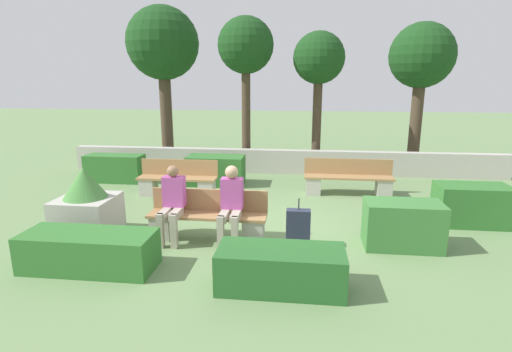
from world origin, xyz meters
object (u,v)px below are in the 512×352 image
(planter_corner_left, at_px, (87,206))
(tree_center_right, at_px, (319,61))
(person_seated_woman, at_px, (172,200))
(tree_center_left, at_px, (246,49))
(person_seated_man, at_px, (231,201))
(tree_rightmost, at_px, (422,59))
(bench_front, at_px, (208,220))
(bench_right_side, at_px, (178,182))
(suitcase, at_px, (298,229))
(tree_leftmost, at_px, (163,46))
(bench_left_side, at_px, (348,181))

(planter_corner_left, xyz_separation_m, tree_center_right, (4.30, 6.09, 2.77))
(person_seated_woman, relative_size, tree_center_left, 0.29)
(person_seated_man, bearing_deg, tree_center_right, 75.12)
(planter_corner_left, distance_m, tree_rightmost, 10.31)
(bench_front, height_order, bench_right_side, same)
(bench_right_side, relative_size, suitcase, 2.22)
(tree_leftmost, bearing_deg, bench_left_side, -29.58)
(tree_rightmost, bearing_deg, suitcase, -118.11)
(person_seated_man, xyz_separation_m, person_seated_woman, (-1.05, -0.00, -0.02))
(bench_right_side, distance_m, person_seated_woman, 2.91)
(tree_leftmost, height_order, tree_rightmost, tree_leftmost)
(bench_front, bearing_deg, person_seated_woman, -166.30)
(planter_corner_left, bearing_deg, bench_right_side, 73.05)
(tree_center_right, bearing_deg, tree_center_left, -176.50)
(tree_leftmost, bearing_deg, person_seated_man, -62.88)
(bench_left_side, xyz_separation_m, tree_center_left, (-2.94, 2.62, 3.37))
(bench_left_side, bearing_deg, tree_rightmost, 51.61)
(suitcase, xyz_separation_m, tree_center_right, (0.46, 6.18, 3.00))
(bench_front, relative_size, tree_rightmost, 0.47)
(bench_left_side, height_order, planter_corner_left, planter_corner_left)
(bench_right_side, bearing_deg, bench_front, -53.26)
(person_seated_man, xyz_separation_m, planter_corner_left, (-2.68, 0.03, -0.20))
(planter_corner_left, bearing_deg, tree_rightmost, 41.61)
(person_seated_man, height_order, suitcase, person_seated_man)
(tree_leftmost, bearing_deg, tree_center_left, -12.93)
(suitcase, distance_m, tree_center_left, 7.14)
(bench_right_side, relative_size, person_seated_woman, 1.44)
(suitcase, xyz_separation_m, tree_center_left, (-1.75, 6.04, 3.38))
(bench_left_side, distance_m, tree_rightmost, 5.06)
(person_seated_woman, xyz_separation_m, tree_leftmost, (-2.34, 6.63, 3.13))
(suitcase, distance_m, tree_leftmost, 8.84)
(bench_right_side, height_order, person_seated_woman, person_seated_woman)
(bench_front, xyz_separation_m, person_seated_woman, (-0.59, -0.14, 0.40))
(bench_front, bearing_deg, person_seated_man, -17.17)
(bench_front, distance_m, tree_center_right, 7.00)
(planter_corner_left, height_order, tree_leftmost, tree_leftmost)
(bench_front, bearing_deg, planter_corner_left, -177.15)
(tree_leftmost, xyz_separation_m, tree_center_left, (2.81, -0.65, -0.16))
(tree_center_left, bearing_deg, tree_rightmost, 6.74)
(person_seated_man, height_order, person_seated_woman, person_seated_man)
(tree_rightmost, bearing_deg, person_seated_man, -125.60)
(bench_left_side, bearing_deg, bench_right_side, -174.32)
(person_seated_man, relative_size, tree_center_right, 0.32)
(bench_right_side, bearing_deg, person_seated_woman, -65.12)
(bench_front, xyz_separation_m, person_seated_man, (0.46, -0.14, 0.42))
(tree_center_left, bearing_deg, planter_corner_left, -109.41)
(person_seated_man, relative_size, suitcase, 1.57)
(suitcase, bearing_deg, bench_front, 172.98)
(bench_front, relative_size, suitcase, 2.43)
(bench_left_side, relative_size, tree_leftmost, 0.43)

